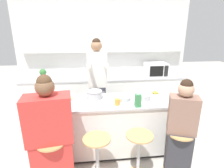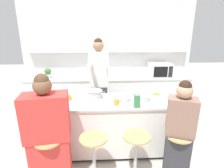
{
  "view_description": "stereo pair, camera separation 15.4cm",
  "coord_description": "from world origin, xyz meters",
  "px_view_note": "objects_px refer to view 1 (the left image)",
  "views": [
    {
      "loc": [
        -0.29,
        -2.51,
        1.95
      ],
      "look_at": [
        0.0,
        0.07,
        1.15
      ],
      "focal_mm": 28.0,
      "sensor_mm": 36.0,
      "label": 1
    },
    {
      "loc": [
        -0.14,
        -2.53,
        1.95
      ],
      "look_at": [
        0.0,
        0.07,
        1.15
      ],
      "focal_mm": 28.0,
      "sensor_mm": 36.0,
      "label": 2
    }
  ],
  "objects_px": {
    "bar_stool_leftmost": "(54,164)",
    "person_wrapped_blanket": "(51,139)",
    "person_seated_near": "(180,134)",
    "potted_plant": "(43,74)",
    "bar_stool_center_right": "(138,156)",
    "fruit_bowl": "(124,98)",
    "coffee_cup_near": "(68,98)",
    "coffee_cup_far": "(117,102)",
    "bar_stool_center_left": "(97,160)",
    "kitchen_island": "(112,126)",
    "banana_bunch": "(155,93)",
    "juice_carton": "(138,100)",
    "person_cooking": "(97,87)",
    "cooking_pot": "(94,95)",
    "microwave": "(156,70)"
  },
  "relations": [
    {
      "from": "cooking_pot",
      "to": "juice_carton",
      "type": "bearing_deg",
      "value": -31.92
    },
    {
      "from": "person_wrapped_blanket",
      "to": "banana_bunch",
      "type": "bearing_deg",
      "value": 20.56
    },
    {
      "from": "person_wrapped_blanket",
      "to": "person_seated_near",
      "type": "height_order",
      "value": "person_wrapped_blanket"
    },
    {
      "from": "bar_stool_center_right",
      "to": "juice_carton",
      "type": "relative_size",
      "value": 3.34
    },
    {
      "from": "bar_stool_center_right",
      "to": "coffee_cup_far",
      "type": "bearing_deg",
      "value": 115.23
    },
    {
      "from": "coffee_cup_near",
      "to": "bar_stool_leftmost",
      "type": "bearing_deg",
      "value": -100.16
    },
    {
      "from": "bar_stool_center_right",
      "to": "microwave",
      "type": "height_order",
      "value": "microwave"
    },
    {
      "from": "kitchen_island",
      "to": "person_wrapped_blanket",
      "type": "xyz_separation_m",
      "value": [
        -0.82,
        -0.63,
        0.25
      ]
    },
    {
      "from": "cooking_pot",
      "to": "coffee_cup_far",
      "type": "height_order",
      "value": "cooking_pot"
    },
    {
      "from": "person_seated_near",
      "to": "juice_carton",
      "type": "xyz_separation_m",
      "value": [
        -0.49,
        0.37,
        0.35
      ]
    },
    {
      "from": "bar_stool_leftmost",
      "to": "kitchen_island",
      "type": "bearing_deg",
      "value": 39.42
    },
    {
      "from": "coffee_cup_far",
      "to": "juice_carton",
      "type": "height_order",
      "value": "juice_carton"
    },
    {
      "from": "person_seated_near",
      "to": "cooking_pot",
      "type": "relative_size",
      "value": 4.14
    },
    {
      "from": "person_cooking",
      "to": "fruit_bowl",
      "type": "bearing_deg",
      "value": -58.14
    },
    {
      "from": "bar_stool_center_left",
      "to": "cooking_pot",
      "type": "distance_m",
      "value": 0.99
    },
    {
      "from": "juice_carton",
      "to": "microwave",
      "type": "relative_size",
      "value": 0.4
    },
    {
      "from": "coffee_cup_far",
      "to": "juice_carton",
      "type": "xyz_separation_m",
      "value": [
        0.29,
        -0.09,
        0.05
      ]
    },
    {
      "from": "person_seated_near",
      "to": "coffee_cup_far",
      "type": "bearing_deg",
      "value": 169.7
    },
    {
      "from": "banana_bunch",
      "to": "microwave",
      "type": "bearing_deg",
      "value": 69.84
    },
    {
      "from": "bar_stool_center_left",
      "to": "person_wrapped_blanket",
      "type": "bearing_deg",
      "value": 177.31
    },
    {
      "from": "fruit_bowl",
      "to": "coffee_cup_near",
      "type": "distance_m",
      "value": 0.86
    },
    {
      "from": "person_cooking",
      "to": "coffee_cup_far",
      "type": "distance_m",
      "value": 0.85
    },
    {
      "from": "person_cooking",
      "to": "potted_plant",
      "type": "xyz_separation_m",
      "value": [
        -1.21,
        0.87,
        0.08
      ]
    },
    {
      "from": "bar_stool_leftmost",
      "to": "bar_stool_center_left",
      "type": "bearing_deg",
      "value": 0.81
    },
    {
      "from": "coffee_cup_near",
      "to": "coffee_cup_far",
      "type": "distance_m",
      "value": 0.77
    },
    {
      "from": "cooking_pot",
      "to": "juice_carton",
      "type": "xyz_separation_m",
      "value": [
        0.61,
        -0.38,
        0.03
      ]
    },
    {
      "from": "person_seated_near",
      "to": "potted_plant",
      "type": "relative_size",
      "value": 6.0
    },
    {
      "from": "bar_stool_leftmost",
      "to": "coffee_cup_far",
      "type": "height_order",
      "value": "coffee_cup_far"
    },
    {
      "from": "bar_stool_center_right",
      "to": "person_seated_near",
      "type": "relative_size",
      "value": 0.49
    },
    {
      "from": "person_seated_near",
      "to": "bar_stool_center_left",
      "type": "bearing_deg",
      "value": -158.3
    },
    {
      "from": "bar_stool_center_left",
      "to": "person_seated_near",
      "type": "relative_size",
      "value": 0.49
    },
    {
      "from": "coffee_cup_near",
      "to": "coffee_cup_far",
      "type": "height_order",
      "value": "coffee_cup_far"
    },
    {
      "from": "coffee_cup_far",
      "to": "banana_bunch",
      "type": "bearing_deg",
      "value": 28.65
    },
    {
      "from": "bar_stool_center_right",
      "to": "person_wrapped_blanket",
      "type": "height_order",
      "value": "person_wrapped_blanket"
    },
    {
      "from": "coffee_cup_near",
      "to": "coffee_cup_far",
      "type": "xyz_separation_m",
      "value": [
        0.73,
        -0.24,
        0.0
      ]
    },
    {
      "from": "kitchen_island",
      "to": "coffee_cup_far",
      "type": "bearing_deg",
      "value": -74.75
    },
    {
      "from": "person_wrapped_blanket",
      "to": "coffee_cup_far",
      "type": "height_order",
      "value": "person_wrapped_blanket"
    },
    {
      "from": "kitchen_island",
      "to": "banana_bunch",
      "type": "relative_size",
      "value": 13.45
    },
    {
      "from": "bar_stool_center_left",
      "to": "coffee_cup_near",
      "type": "height_order",
      "value": "coffee_cup_near"
    },
    {
      "from": "kitchen_island",
      "to": "person_seated_near",
      "type": "bearing_deg",
      "value": -37.66
    },
    {
      "from": "bar_stool_center_right",
      "to": "person_seated_near",
      "type": "distance_m",
      "value": 0.62
    },
    {
      "from": "person_seated_near",
      "to": "coffee_cup_far",
      "type": "height_order",
      "value": "person_seated_near"
    },
    {
      "from": "bar_stool_center_right",
      "to": "fruit_bowl",
      "type": "relative_size",
      "value": 3.22
    },
    {
      "from": "person_cooking",
      "to": "juice_carton",
      "type": "xyz_separation_m",
      "value": [
        0.55,
        -0.89,
        0.07
      ]
    },
    {
      "from": "bar_stool_leftmost",
      "to": "fruit_bowl",
      "type": "height_order",
      "value": "fruit_bowl"
    },
    {
      "from": "juice_carton",
      "to": "cooking_pot",
      "type": "bearing_deg",
      "value": 148.08
    },
    {
      "from": "bar_stool_leftmost",
      "to": "person_wrapped_blanket",
      "type": "relative_size",
      "value": 0.46
    },
    {
      "from": "person_wrapped_blanket",
      "to": "potted_plant",
      "type": "distance_m",
      "value": 2.24
    },
    {
      "from": "person_wrapped_blanket",
      "to": "cooking_pot",
      "type": "distance_m",
      "value": 0.96
    },
    {
      "from": "person_cooking",
      "to": "banana_bunch",
      "type": "bearing_deg",
      "value": -23.04
    }
  ]
}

